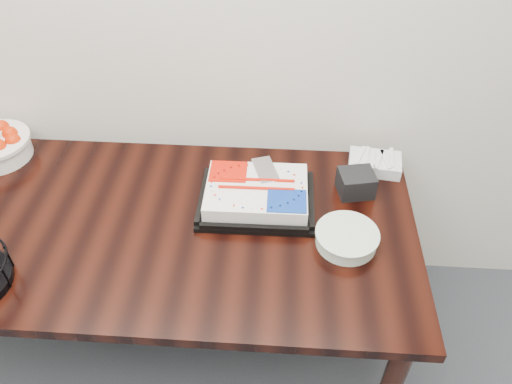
# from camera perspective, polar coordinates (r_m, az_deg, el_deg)

# --- Properties ---
(table) EXTENTS (1.80, 0.90, 0.75)m
(table) POSITION_cam_1_polar(r_m,az_deg,el_deg) (1.84, -10.80, -5.31)
(table) COLOR black
(table) RESTS_ON ground
(cake_tray) EXTENTS (0.42, 0.33, 0.09)m
(cake_tray) POSITION_cam_1_polar(r_m,az_deg,el_deg) (1.79, 0.07, -0.31)
(cake_tray) COLOR black
(cake_tray) RESTS_ON table
(plate_stack) EXTENTS (0.21, 0.21, 0.05)m
(plate_stack) POSITION_cam_1_polar(r_m,az_deg,el_deg) (1.69, 10.32, -5.21)
(plate_stack) COLOR white
(plate_stack) RESTS_ON table
(fork_bag) EXTENTS (0.21, 0.15, 0.06)m
(fork_bag) POSITION_cam_1_polar(r_m,az_deg,el_deg) (2.00, 13.41, 3.27)
(fork_bag) COLOR silver
(fork_bag) RESTS_ON table
(napkin_box) EXTENTS (0.14, 0.13, 0.09)m
(napkin_box) POSITION_cam_1_polar(r_m,az_deg,el_deg) (1.87, 11.35, 1.02)
(napkin_box) COLOR black
(napkin_box) RESTS_ON table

